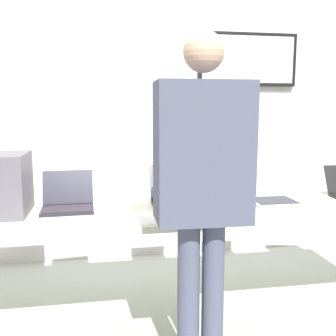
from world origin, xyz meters
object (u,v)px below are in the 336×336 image
(laptop_station_1, at_px, (175,196))
(person, at_px, (202,177))
(laptop_station_2, at_px, (269,192))
(laptop_station_0, at_px, (68,201))
(workbench, at_px, (192,216))

(laptop_station_1, height_order, person, person)
(laptop_station_1, height_order, laptop_station_2, laptop_station_2)
(laptop_station_1, distance_m, person, 0.79)
(laptop_station_0, bearing_deg, person, -47.21)
(workbench, bearing_deg, person, -99.10)
(laptop_station_0, relative_size, laptop_station_2, 0.87)
(workbench, distance_m, person, 0.73)
(laptop_station_1, relative_size, laptop_station_2, 0.97)
(workbench, xyz_separation_m, laptop_station_2, (0.58, 0.13, 0.11))
(laptop_station_2, xyz_separation_m, person, (-0.68, -0.75, 0.25))
(laptop_station_2, bearing_deg, laptop_station_1, -179.87)
(laptop_station_0, height_order, person, person)
(laptop_station_1, bearing_deg, laptop_station_2, 0.13)
(laptop_station_0, bearing_deg, laptop_station_1, 0.39)
(laptop_station_0, relative_size, laptop_station_1, 0.89)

